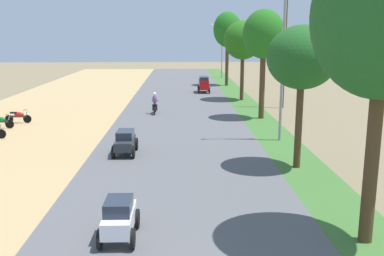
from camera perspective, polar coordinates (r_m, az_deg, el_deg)
parked_motorbike_fourth at (r=31.05m, az=-23.58°, el=0.84°), size 1.80×0.54×0.94m
parked_motorbike_fifth at (r=32.48m, az=-21.55°, el=1.46°), size 1.80×0.54×0.94m
median_tree_nearest at (r=13.15m, az=23.64°, el=12.88°), size 3.90×3.90×8.71m
median_tree_second at (r=20.09m, az=14.06°, el=8.75°), size 3.11×3.11×6.42m
median_tree_third at (r=31.88m, az=9.27°, el=11.76°), size 2.95×2.95×7.71m
median_tree_fourth at (r=40.73m, az=6.60°, el=11.18°), size 3.47×3.47×7.19m
median_tree_fifth at (r=52.32m, az=4.61°, el=12.53°), size 3.26×3.26×8.52m
streetlamp_near at (r=25.28m, az=11.69°, el=8.93°), size 3.16×0.20×8.25m
streetlamp_mid at (r=61.40m, az=3.91°, el=10.50°), size 3.16×0.20×7.46m
utility_pole_near at (r=37.18m, az=11.92°, el=10.00°), size 1.80×0.20×9.37m
car_hatchback_white at (r=13.53m, az=-9.41°, el=-11.28°), size 1.04×2.00×1.23m
car_sedan_charcoal at (r=22.63m, az=-8.64°, el=-1.68°), size 1.10×2.26×1.19m
car_van_red at (r=45.93m, az=1.53°, el=5.79°), size 1.19×2.41×1.67m
motorbike_ahead_second at (r=33.76m, az=-4.84°, el=3.17°), size 0.54×1.80×1.66m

